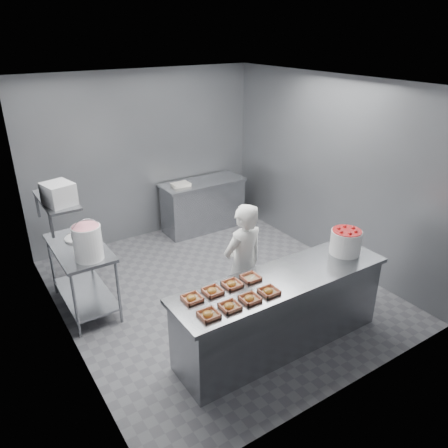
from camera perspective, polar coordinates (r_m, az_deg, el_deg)
The scene contains 24 objects.
floor at distance 6.21m, azimuth -0.88°, elevation -8.62°, with size 4.50×4.50×0.00m, color #4C4C51.
ceiling at distance 5.24m, azimuth -1.09°, elevation 18.00°, with size 4.50×4.50×0.00m, color white.
wall_back at distance 7.48m, azimuth -10.29°, elevation 8.64°, with size 4.00×0.04×2.80m, color slate.
wall_left at distance 4.90m, azimuth -21.20°, elevation -1.25°, with size 0.04×4.50×2.80m, color slate.
wall_right at distance 6.79m, azimuth 13.57°, elevation 6.72°, with size 0.04×4.50×2.80m, color slate.
service_counter at distance 5.06m, azimuth 7.43°, elevation -11.24°, with size 2.60×0.70×0.90m.
prep_table at distance 5.85m, azimuth -18.07°, elevation -5.45°, with size 0.60×1.20×0.90m.
back_counter at distance 7.86m, azimuth -2.74°, elevation 2.50°, with size 1.50×0.60×0.90m.
wall_shelf at distance 5.42m, azimuth -21.08°, elevation 2.94°, with size 0.35×0.90×0.03m, color slate.
tray_0 at distance 4.18m, azimuth -2.04°, elevation -11.72°, with size 0.19×0.18×0.06m.
tray_1 at distance 4.28m, azimuth 0.76°, elevation -10.69°, with size 0.19×0.18×0.06m.
tray_2 at distance 4.40m, azimuth 3.40°, elevation -9.69°, with size 0.19×0.18×0.06m.
tray_3 at distance 4.52m, azimuth 5.88°, elevation -8.73°, with size 0.19×0.18×0.06m.
tray_4 at distance 4.40m, azimuth -4.21°, elevation -9.65°, with size 0.19×0.18×0.06m.
tray_5 at distance 4.50m, azimuth -1.51°, elevation -8.74°, with size 0.19×0.18×0.06m.
tray_6 at distance 4.61m, azimuth 1.05°, elevation -7.85°, with size 0.19×0.18×0.06m.
tray_7 at distance 4.73m, azimuth 3.51°, elevation -7.01°, with size 0.19×0.18×0.04m.
worker at distance 5.22m, azimuth 2.49°, elevation -5.47°, with size 0.57×0.38×1.58m, color white.
strawberry_tub at distance 5.38m, azimuth 15.62°, elevation -2.15°, with size 0.36×0.36×0.30m.
glaze_bucket at distance 5.27m, azimuth -17.38°, elevation -2.25°, with size 0.35×0.33×0.51m.
bucket_lid at distance 5.90m, azimuth -18.64°, elevation -1.75°, with size 0.31×0.31×0.02m, color white.
rag at distance 5.99m, azimuth -18.92°, elevation -1.39°, with size 0.13×0.11×0.02m, color #CCB28C.
appliance at distance 5.19m, azimuth -20.80°, elevation 3.71°, with size 0.29×0.33×0.25m, color gray.
paper_stack at distance 7.51m, azimuth -5.67°, elevation 5.15°, with size 0.30×0.22×0.05m, color silver.
Camera 1 is at (-2.76, -4.41, 3.38)m, focal length 35.00 mm.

